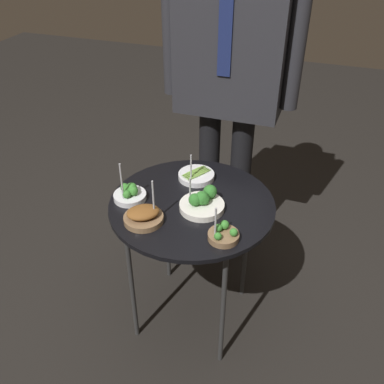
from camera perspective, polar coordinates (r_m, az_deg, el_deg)
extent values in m
plane|color=black|center=(2.13, 0.00, -15.73)|extent=(8.00, 8.00, 0.00)
cylinder|color=black|center=(1.68, 0.00, -1.65)|extent=(0.65, 0.65, 0.02)
cylinder|color=#2D2D2D|center=(1.73, 4.15, -15.40)|extent=(0.02, 0.02, 0.64)
cylinder|color=#2D2D2D|center=(1.83, -8.04, -12.17)|extent=(0.02, 0.02, 0.64)
cylinder|color=#2D2D2D|center=(2.00, 7.24, -7.12)|extent=(0.02, 0.02, 0.64)
cylinder|color=#2D2D2D|center=(2.09, -3.33, -4.78)|extent=(0.02, 0.02, 0.64)
cylinder|color=brown|center=(1.51, 4.21, -5.89)|extent=(0.11, 0.11, 0.02)
sphere|color=#387F2D|center=(1.48, 5.58, -5.37)|extent=(0.03, 0.03, 0.03)
sphere|color=#387F2D|center=(1.51, 4.35, -4.38)|extent=(0.03, 0.03, 0.03)
sphere|color=#387F2D|center=(1.50, 3.53, -4.79)|extent=(0.03, 0.03, 0.03)
sphere|color=#387F2D|center=(1.47, 3.48, -5.90)|extent=(0.03, 0.03, 0.03)
cylinder|color=#ADADB2|center=(1.46, 3.15, -4.31)|extent=(0.01, 0.01, 0.14)
cylinder|color=silver|center=(1.64, 1.33, -1.92)|extent=(0.17, 0.17, 0.02)
sphere|color=#2D7028|center=(1.62, 1.57, -0.94)|extent=(0.05, 0.05, 0.05)
sphere|color=#2D7028|center=(1.65, 2.43, 0.07)|extent=(0.05, 0.05, 0.05)
sphere|color=#2D7028|center=(1.61, 1.34, -0.80)|extent=(0.05, 0.05, 0.05)
sphere|color=#2D7028|center=(1.61, 0.39, -1.03)|extent=(0.05, 0.05, 0.05)
sphere|color=#2D7028|center=(1.61, 1.35, -0.91)|extent=(0.05, 0.05, 0.05)
cylinder|color=#ADADB2|center=(1.62, -0.18, -0.02)|extent=(0.01, 0.01, 0.12)
cylinder|color=silver|center=(1.82, 0.58, 2.16)|extent=(0.15, 0.15, 0.02)
ellipsoid|color=#7AA847|center=(1.79, 1.01, 2.32)|extent=(0.07, 0.12, 0.01)
ellipsoid|color=#7AA847|center=(1.80, 0.79, 2.46)|extent=(0.07, 0.12, 0.01)
ellipsoid|color=#7AA847|center=(1.81, 0.58, 2.60)|extent=(0.07, 0.12, 0.01)
ellipsoid|color=#7AA847|center=(1.81, 0.37, 2.73)|extent=(0.07, 0.12, 0.01)
ellipsoid|color=#7AA847|center=(1.82, 0.16, 2.86)|extent=(0.07, 0.12, 0.01)
cylinder|color=#ADADB2|center=(1.76, -0.13, 3.08)|extent=(0.01, 0.01, 0.13)
cylinder|color=silver|center=(1.71, -8.27, -0.57)|extent=(0.13, 0.13, 0.02)
sphere|color=#387F2D|center=(1.68, -7.84, 0.15)|extent=(0.04, 0.04, 0.04)
sphere|color=#387F2D|center=(1.70, -8.05, 0.54)|extent=(0.04, 0.04, 0.04)
sphere|color=#387F2D|center=(1.71, -8.97, 0.63)|extent=(0.03, 0.03, 0.03)
sphere|color=#387F2D|center=(1.69, -8.56, 0.18)|extent=(0.03, 0.03, 0.03)
sphere|color=#387F2D|center=(1.67, -8.71, -0.29)|extent=(0.03, 0.03, 0.03)
cylinder|color=#ADADB2|center=(1.64, -9.34, 1.09)|extent=(0.01, 0.01, 0.18)
cylinder|color=brown|center=(1.59, -6.47, -3.54)|extent=(0.15, 0.15, 0.02)
ellipsoid|color=brown|center=(1.57, -6.54, -2.70)|extent=(0.15, 0.15, 0.04)
cylinder|color=#ADADB2|center=(1.54, -5.15, -1.20)|extent=(0.01, 0.01, 0.17)
cylinder|color=black|center=(2.24, 2.23, 1.43)|extent=(0.10, 0.10, 0.83)
cylinder|color=black|center=(2.20, 6.29, 0.65)|extent=(0.10, 0.10, 0.83)
cube|color=#28282D|center=(1.91, 5.23, 19.43)|extent=(0.47, 0.23, 0.62)
cube|color=navy|center=(1.79, 4.33, 20.84)|extent=(0.06, 0.01, 0.37)
cylinder|color=#28282D|center=(1.99, -2.84, 20.86)|extent=(0.08, 0.08, 0.57)
cylinder|color=#28282D|center=(1.86, 13.83, 18.99)|extent=(0.08, 0.08, 0.57)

